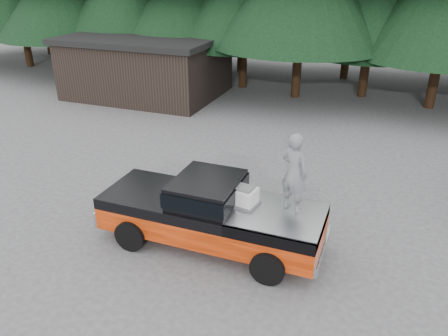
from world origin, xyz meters
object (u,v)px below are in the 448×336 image
(man_on_bed, at_px, (294,173))
(utility_building, at_px, (147,65))
(pickup_truck, at_px, (211,222))
(air_compressor, at_px, (244,197))

(man_on_bed, bearing_deg, utility_building, -22.87)
(man_on_bed, xyz_separation_m, utility_building, (-11.14, 12.14, -0.67))
(pickup_truck, xyz_separation_m, utility_building, (-9.09, 12.45, 1.00))
(utility_building, bearing_deg, pickup_truck, -53.86)
(man_on_bed, bearing_deg, air_compressor, 34.62)
(air_compressor, distance_m, utility_building, 15.87)
(pickup_truck, bearing_deg, air_compressor, 6.11)
(air_compressor, height_order, utility_building, utility_building)
(pickup_truck, xyz_separation_m, man_on_bed, (2.05, 0.30, 1.67))
(air_compressor, bearing_deg, man_on_bed, 19.23)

